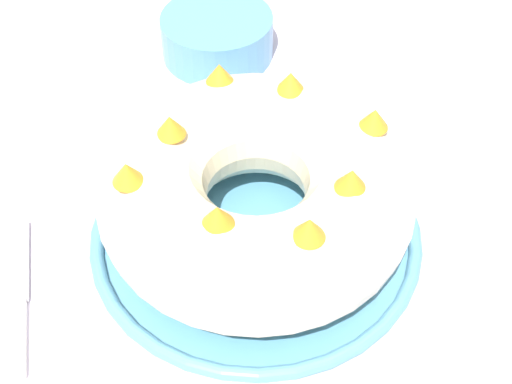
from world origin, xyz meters
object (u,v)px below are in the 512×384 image
(serving_dish, at_px, (256,234))
(cake_knife, at_px, (16,305))
(bundt_cake, at_px, (256,191))
(side_bowl, at_px, (217,36))

(serving_dish, height_order, cake_knife, serving_dish)
(bundt_cake, distance_m, side_bowl, 0.28)
(serving_dish, bearing_deg, cake_knife, -172.27)
(serving_dish, distance_m, cake_knife, 0.21)
(cake_knife, bearing_deg, bundt_cake, 6.79)
(serving_dish, relative_size, side_bowl, 2.29)
(side_bowl, bearing_deg, bundt_cake, -93.08)
(serving_dish, height_order, bundt_cake, bundt_cake)
(serving_dish, xyz_separation_m, bundt_cake, (0.00, 0.00, 0.06))
(bundt_cake, height_order, cake_knife, bundt_cake)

